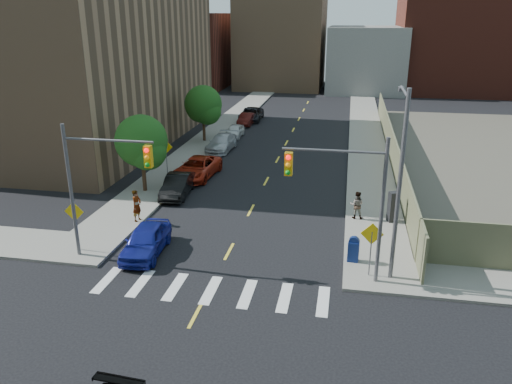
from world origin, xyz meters
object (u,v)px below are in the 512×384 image
at_px(parked_car_silver, 222,143).
at_px(payphone, 393,207).
at_px(parked_car_black, 178,185).
at_px(mailbox, 353,249).
at_px(pedestrian_east, 357,205).
at_px(parked_car_blue, 146,240).
at_px(parked_car_grey, 251,114).
at_px(pedestrian_west, 137,206).
at_px(parked_car_maroon, 247,119).
at_px(parked_car_red, 197,168).
at_px(parked_car_white, 235,131).

xyz_separation_m(parked_car_silver, payphone, (14.24, -14.65, 0.35)).
height_order(parked_car_black, mailbox, mailbox).
xyz_separation_m(payphone, pedestrian_east, (-2.11, 0.10, -0.07)).
height_order(parked_car_blue, parked_car_black, parked_car_blue).
bearing_deg(mailbox, parked_car_black, 152.35).
bearing_deg(parked_car_blue, parked_car_grey, 87.92).
bearing_deg(pedestrian_west, mailbox, -90.05).
distance_m(parked_car_maroon, parked_car_grey, 2.65).
bearing_deg(parked_car_red, mailbox, -41.39).
bearing_deg(pedestrian_west, payphone, -66.93).
relative_size(parked_car_white, parked_car_maroon, 0.94).
distance_m(parked_car_blue, payphone, 14.46).
bearing_deg(pedestrian_east, payphone, -177.67).
distance_m(parked_car_silver, parked_car_white, 5.33).
bearing_deg(parked_car_maroon, mailbox, -67.47).
bearing_deg(payphone, parked_car_red, 132.84).
bearing_deg(parked_car_white, parked_car_red, -88.97).
distance_m(parked_car_grey, pedestrian_west, 31.40).
relative_size(parked_car_blue, parked_car_black, 1.01).
xyz_separation_m(parked_car_blue, parked_car_white, (-1.30, 26.44, -0.12)).
relative_size(parked_car_silver, parked_car_maroon, 1.24).
bearing_deg(parked_car_white, parked_car_grey, 90.45).
distance_m(parked_car_black, parked_car_white, 17.66).
height_order(parked_car_red, pedestrian_east, pedestrian_east).
xyz_separation_m(parked_car_red, pedestrian_west, (-0.94, -9.17, 0.35)).
bearing_deg(parked_car_red, pedestrian_west, -91.55).
bearing_deg(parked_car_silver, parked_car_black, -87.02).
distance_m(parked_car_red, pedestrian_east, 13.57).
bearing_deg(pedestrian_west, parked_car_silver, 10.25).
relative_size(parked_car_silver, parked_car_white, 1.32).
xyz_separation_m(parked_car_maroon, parked_car_grey, (0.00, 2.65, 0.07)).
xyz_separation_m(parked_car_maroon, payphone, (14.24, -26.04, 0.41)).
distance_m(parked_car_silver, mailbox, 23.54).
height_order(parked_car_maroon, pedestrian_east, pedestrian_east).
bearing_deg(mailbox, parked_car_grey, 115.19).
distance_m(parked_car_grey, pedestrian_east, 31.05).
distance_m(parked_car_silver, pedestrian_west, 17.37).
relative_size(parked_car_red, pedestrian_west, 2.87).
bearing_deg(parked_car_blue, pedestrian_west, 115.00).
xyz_separation_m(parked_car_red, mailbox, (11.81, -12.10, 0.03)).
height_order(parked_car_white, pedestrian_west, pedestrian_west).
xyz_separation_m(parked_car_black, mailbox, (11.95, -7.95, 0.06)).
height_order(parked_car_red, pedestrian_west, pedestrian_west).
bearing_deg(parked_car_white, parked_car_maroon, 90.45).
distance_m(parked_car_black, payphone, 14.43).
bearing_deg(parked_car_grey, parked_car_black, -91.37).
height_order(parked_car_silver, parked_car_white, parked_car_silver).
bearing_deg(payphone, parked_car_grey, 93.86).
xyz_separation_m(mailbox, pedestrian_west, (-12.75, 2.93, 0.31)).
bearing_deg(payphone, parked_car_black, 148.21).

